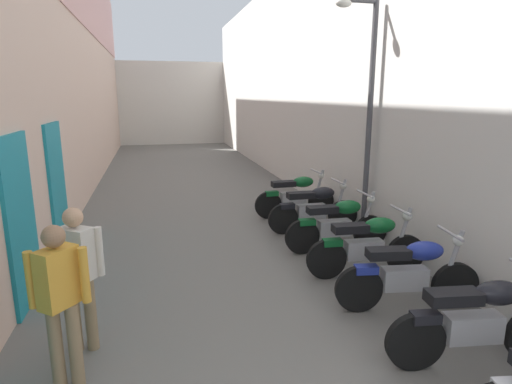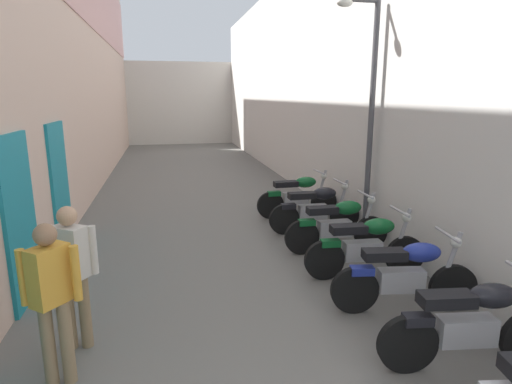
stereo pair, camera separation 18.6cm
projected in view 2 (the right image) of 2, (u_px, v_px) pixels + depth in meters
ground_plane at (208, 207)px, 10.29m from camera, size 39.78×39.78×0.00m
building_left at (75, 38)px, 10.62m from camera, size 0.45×23.78×8.06m
building_right at (303, 80)px, 12.13m from camera, size 0.45×23.78×6.17m
building_far_end at (180, 103)px, 23.98m from camera, size 8.65×2.00×4.41m
motorcycle_third at (473, 323)px, 4.10m from camera, size 1.84×0.58×1.04m
motorcycle_fourth at (406, 274)px, 5.22m from camera, size 1.84×0.58×1.04m
motorcycle_fifth at (367, 245)px, 6.23m from camera, size 1.85×0.58×1.04m
motorcycle_sixth at (338, 224)px, 7.25m from camera, size 1.85×0.58×1.04m
motorcycle_seventh at (316, 208)px, 8.30m from camera, size 1.85×0.58×1.04m
motorcycle_eighth at (298, 195)px, 9.36m from camera, size 1.85×0.58×1.04m
pedestrian_mid_alley at (52, 293)px, 3.80m from camera, size 0.52×0.39×1.57m
pedestrian_further_down at (72, 267)px, 4.37m from camera, size 0.52×0.36×1.57m
street_lamp at (367, 103)px, 7.47m from camera, size 0.79×0.18×4.25m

